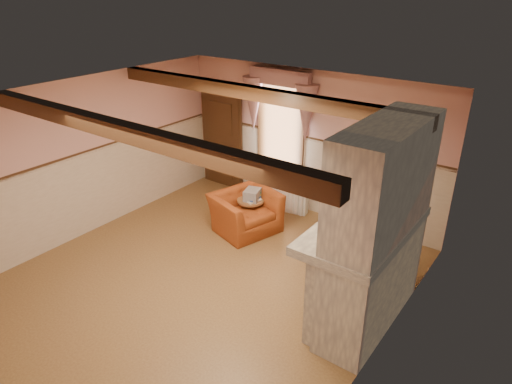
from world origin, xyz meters
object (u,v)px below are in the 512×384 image
Objects in this scene: side_table at (251,213)px; oil_lamp at (379,203)px; bowl at (358,229)px; radiator at (290,198)px; mantel_clock at (389,196)px; armchair at (246,212)px.

oil_lamp is at bearing -15.22° from side_table.
radiator is at bearing 136.19° from bowl.
mantel_clock is at bearing -7.48° from side_table.
side_table is (-0.02, 0.18, -0.09)m from armchair.
armchair is 2.92m from mantel_clock.
armchair is 4.67× the size of mantel_clock.
side_table is at bearing 164.78° from oil_lamp.
armchair is 2.98m from oil_lamp.
bowl is at bearing -90.00° from mantel_clock.
radiator is 2.16× the size of bowl.
oil_lamp is at bearing 90.00° from bowl.
armchair is 2.04× the size of side_table.
radiator is 2.92× the size of mantel_clock.
radiator is at bearing 73.22° from side_table.
armchair is at bearing -84.35° from side_table.
mantel_clock is 0.38m from oil_lamp.
mantel_clock is 0.86× the size of oil_lamp.
radiator is at bearing 145.17° from oil_lamp.
bowl is at bearing -97.27° from armchair.
side_table is 2.29× the size of mantel_clock.
bowl is (2.41, -2.31, 1.16)m from radiator.
armchair reaches higher than radiator.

